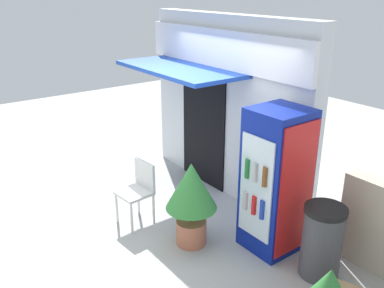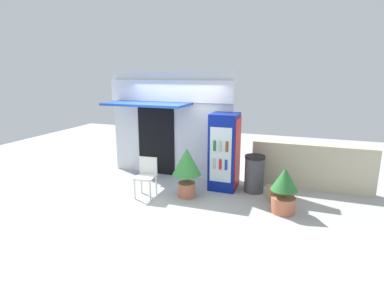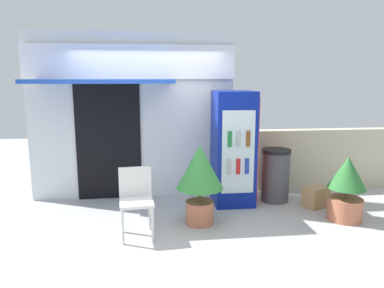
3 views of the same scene
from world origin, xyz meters
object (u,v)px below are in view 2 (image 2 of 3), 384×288
Objects in this scene: potted_plant_near_shop at (187,166)px; potted_plant_curbside at (284,188)px; drink_cooler at (224,152)px; cardboard_box at (276,193)px; plastic_chair at (147,174)px; trash_bin at (254,174)px.

potted_plant_near_shop is 1.21× the size of potted_plant_curbside.
cardboard_box is (1.29, -0.36, -0.76)m from drink_cooler.
drink_cooler is 1.93m from plastic_chair.
potted_plant_near_shop is at bearing 177.16° from potted_plant_curbside.
potted_plant_curbside is (1.47, -0.91, -0.42)m from drink_cooler.
plastic_chair reaches higher than cardboard_box.
potted_plant_near_shop is 3.07× the size of cardboard_box.
plastic_chair reaches higher than trash_bin.
trash_bin is (-0.73, 0.93, -0.06)m from potted_plant_curbside.
potted_plant_curbside is at bearing 3.02° from plastic_chair.
cardboard_box is at bearing 14.07° from plastic_chair.
potted_plant_curbside is at bearing -51.66° from trash_bin.
drink_cooler is at bearing 34.60° from plastic_chair.
potted_plant_near_shop is at bearing -167.15° from cardboard_box.
cardboard_box is at bearing -34.22° from trash_bin.
potted_plant_near_shop is at bearing 16.74° from plastic_chair.
plastic_chair is at bearing -154.56° from trash_bin.
potted_plant_near_shop is (-0.67, -0.80, -0.20)m from drink_cooler.
plastic_chair is 2.41× the size of cardboard_box.
drink_cooler is at bearing -178.61° from trash_bin.
potted_plant_curbside is 0.68m from cardboard_box.
plastic_chair is 0.94m from potted_plant_near_shop.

